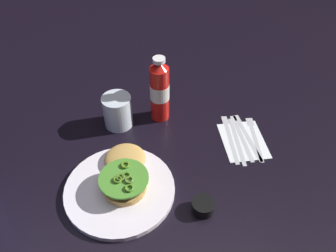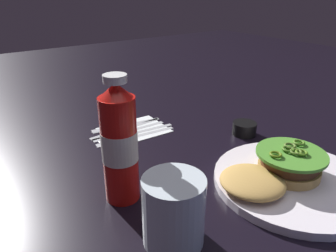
# 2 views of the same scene
# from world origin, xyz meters

# --- Properties ---
(ground_plane) EXTENTS (3.00, 3.00, 0.00)m
(ground_plane) POSITION_xyz_m (0.00, 0.00, 0.00)
(ground_plane) COLOR black
(dinner_plate) EXTENTS (0.29, 0.29, 0.02)m
(dinner_plate) POSITION_xyz_m (-0.04, 0.15, 0.01)
(dinner_plate) COLOR white
(dinner_plate) RESTS_ON ground_plane
(burger_sandwich) EXTENTS (0.21, 0.13, 0.05)m
(burger_sandwich) POSITION_xyz_m (-0.01, 0.13, 0.04)
(burger_sandwich) COLOR tan
(burger_sandwich) RESTS_ON dinner_plate
(ketchup_bottle) EXTENTS (0.06, 0.06, 0.22)m
(ketchup_bottle) POSITION_xyz_m (0.23, -0.01, 0.10)
(ketchup_bottle) COLOR red
(ketchup_bottle) RESTS_ON ground_plane
(water_glass) EXTENTS (0.09, 0.09, 0.10)m
(water_glass) POSITION_xyz_m (0.22, 0.13, 0.05)
(water_glass) COLOR silver
(water_glass) RESTS_ON ground_plane
(condiment_cup) EXTENTS (0.06, 0.06, 0.03)m
(condiment_cup) POSITION_xyz_m (-0.14, -0.06, 0.02)
(condiment_cup) COLOR black
(condiment_cup) RESTS_ON ground_plane
(napkin) EXTENTS (0.17, 0.13, 0.00)m
(napkin) POSITION_xyz_m (0.08, -0.24, 0.00)
(napkin) COLOR white
(napkin) RESTS_ON ground_plane
(fork_utensil) EXTENTS (0.19, 0.04, 0.00)m
(fork_utensil) POSITION_xyz_m (0.09, -0.28, 0.00)
(fork_utensil) COLOR silver
(fork_utensil) RESTS_ON napkin
(butter_knife) EXTENTS (0.20, 0.03, 0.00)m
(butter_knife) POSITION_xyz_m (0.10, -0.25, 0.00)
(butter_knife) COLOR silver
(butter_knife) RESTS_ON napkin
(table_knife) EXTENTS (0.20, 0.02, 0.00)m
(table_knife) POSITION_xyz_m (0.10, -0.24, 0.00)
(table_knife) COLOR silver
(table_knife) RESTS_ON napkin
(spoon_utensil) EXTENTS (0.20, 0.04, 0.00)m
(spoon_utensil) POSITION_xyz_m (0.11, -0.22, 0.00)
(spoon_utensil) COLOR silver
(spoon_utensil) RESTS_ON napkin
(steak_knife) EXTENTS (0.20, 0.04, 0.00)m
(steak_knife) POSITION_xyz_m (0.10, -0.20, 0.00)
(steak_knife) COLOR silver
(steak_knife) RESTS_ON napkin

